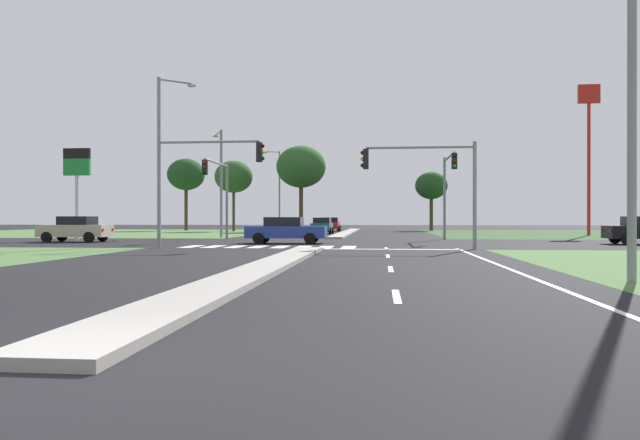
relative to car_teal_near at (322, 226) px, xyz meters
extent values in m
plane|color=black|center=(2.19, -20.93, -0.78)|extent=(200.00, 200.00, 0.00)
cube|color=#476B38|center=(-23.31, 3.57, -0.78)|extent=(35.00, 35.00, 0.01)
cube|color=#2D4C28|center=(27.69, 3.57, -0.78)|extent=(35.00, 35.00, 0.01)
cube|color=gray|center=(2.19, -39.93, -0.71)|extent=(1.20, 22.00, 0.14)
cube|color=gray|center=(2.19, 4.07, -0.71)|extent=(1.20, 36.00, 0.14)
cube|color=silver|center=(5.69, -45.05, -0.78)|extent=(0.14, 2.00, 0.01)
cube|color=silver|center=(5.69, -39.05, -0.78)|extent=(0.14, 2.00, 0.01)
cube|color=silver|center=(5.69, -33.05, -0.78)|extent=(0.14, 2.00, 0.01)
cube|color=silver|center=(5.69, -27.05, -0.78)|extent=(0.14, 2.00, 0.01)
cube|color=silver|center=(9.04, -38.93, -0.78)|extent=(0.14, 24.00, 0.01)
cube|color=silver|center=(5.99, -27.93, -0.78)|extent=(6.40, 0.50, 0.01)
cube|color=silver|center=(-4.21, -26.13, -0.78)|extent=(0.70, 2.80, 0.01)
cube|color=silver|center=(-3.06, -26.13, -0.78)|extent=(0.70, 2.80, 0.01)
cube|color=silver|center=(-1.91, -26.13, -0.78)|extent=(0.70, 2.80, 0.01)
cube|color=silver|center=(-0.76, -26.13, -0.78)|extent=(0.70, 2.80, 0.01)
cube|color=silver|center=(0.39, -26.13, -0.78)|extent=(0.70, 2.80, 0.01)
cube|color=silver|center=(1.54, -26.13, -0.78)|extent=(0.70, 2.80, 0.01)
cube|color=silver|center=(2.69, -26.13, -0.78)|extent=(0.70, 2.80, 0.01)
cube|color=silver|center=(3.84, -26.13, -0.78)|extent=(0.70, 2.80, 0.01)
cube|color=#19565B|center=(0.00, -0.03, -0.12)|extent=(1.75, 4.36, 0.69)
cube|color=black|center=(0.00, 0.12, 0.49)|extent=(1.54, 2.00, 0.52)
cube|color=red|center=(0.66, 2.17, -0.05)|extent=(0.20, 0.04, 0.14)
cube|color=red|center=(-0.66, 2.17, -0.05)|extent=(0.20, 0.04, 0.14)
cylinder|color=black|center=(0.87, -1.43, -0.46)|extent=(0.22, 0.64, 0.64)
cylinder|color=black|center=(-0.87, -1.43, -0.46)|extent=(0.22, 0.64, 0.64)
cylinder|color=black|center=(0.87, 1.36, -0.46)|extent=(0.22, 0.64, 0.64)
cylinder|color=black|center=(-0.87, 1.36, -0.46)|extent=(0.22, 0.64, 0.64)
cube|color=#BCAD8E|center=(-13.30, -20.74, -0.09)|extent=(4.18, 1.78, 0.73)
cube|color=black|center=(-13.15, -20.74, 0.53)|extent=(1.92, 1.57, 0.52)
cube|color=red|center=(-11.19, -21.42, -0.02)|extent=(0.04, 0.20, 0.14)
cube|color=red|center=(-11.19, -20.06, -0.02)|extent=(0.04, 0.20, 0.14)
cylinder|color=black|center=(-14.64, -21.63, -0.46)|extent=(0.64, 0.22, 0.64)
cylinder|color=black|center=(-14.64, -19.85, -0.46)|extent=(0.64, 0.22, 0.64)
cylinder|color=black|center=(-11.96, -21.63, -0.46)|extent=(0.64, 0.22, 0.64)
cylinder|color=black|center=(-11.96, -19.85, -0.46)|extent=(0.64, 0.22, 0.64)
cube|color=navy|center=(0.01, -21.70, -0.12)|extent=(4.58, 1.82, 0.68)
cube|color=black|center=(-0.14, -21.70, 0.48)|extent=(2.11, 1.60, 0.52)
cube|color=red|center=(-2.30, -21.01, -0.05)|extent=(0.04, 0.20, 0.14)
cube|color=red|center=(-2.30, -22.39, -0.05)|extent=(0.04, 0.20, 0.14)
cylinder|color=black|center=(1.48, -20.79, -0.46)|extent=(0.64, 0.22, 0.64)
cylinder|color=black|center=(1.48, -22.61, -0.46)|extent=(0.64, 0.22, 0.64)
cylinder|color=black|center=(-1.45, -20.79, -0.46)|extent=(0.64, 0.22, 0.64)
cylinder|color=black|center=(-1.45, -22.61, -0.46)|extent=(0.64, 0.22, 0.64)
cube|color=red|center=(18.04, -20.25, -0.03)|extent=(0.04, 0.20, 0.14)
cube|color=red|center=(18.04, -21.57, -0.03)|extent=(0.04, 0.20, 0.14)
cylinder|color=black|center=(18.84, -20.04, -0.46)|extent=(0.64, 0.22, 0.64)
cylinder|color=black|center=(18.84, -21.78, -0.46)|extent=(0.64, 0.22, 0.64)
cube|color=#A31919|center=(-0.08, 11.08, -0.10)|extent=(1.86, 4.37, 0.72)
cube|color=black|center=(-0.08, 11.23, 0.52)|extent=(1.63, 2.01, 0.52)
cube|color=red|center=(0.62, 13.29, -0.03)|extent=(0.20, 0.04, 0.14)
cube|color=red|center=(-0.79, 13.29, -0.03)|extent=(0.20, 0.04, 0.14)
cylinder|color=black|center=(0.85, 9.68, -0.46)|extent=(0.22, 0.64, 0.64)
cylinder|color=black|center=(-1.01, 9.68, -0.46)|extent=(0.22, 0.64, 0.64)
cylinder|color=black|center=(0.85, 12.48, -0.46)|extent=(0.22, 0.64, 0.64)
cylinder|color=black|center=(-1.01, 12.48, -0.46)|extent=(0.22, 0.64, 0.64)
cylinder|color=gray|center=(-5.41, -14.33, 1.91)|extent=(0.18, 0.18, 5.39)
cylinder|color=gray|center=(-5.41, -17.02, 4.36)|extent=(0.12, 5.38, 0.12)
cube|color=black|center=(-5.41, -19.71, 3.83)|extent=(0.32, 0.26, 0.95)
sphere|color=red|center=(-5.41, -19.87, 4.13)|extent=(0.20, 0.20, 0.20)
sphere|color=#3A2405|center=(-5.41, -19.87, 3.83)|extent=(0.20, 0.20, 0.20)
sphere|color=black|center=(-5.41, -19.87, 3.53)|extent=(0.20, 0.20, 0.20)
cylinder|color=gray|center=(9.79, -27.53, 1.74)|extent=(0.18, 0.18, 5.04)
cylinder|color=gray|center=(7.25, -27.53, 4.01)|extent=(5.06, 0.12, 0.12)
cube|color=black|center=(4.72, -27.53, 3.48)|extent=(0.26, 0.32, 0.95)
sphere|color=#360503|center=(4.56, -27.53, 3.78)|extent=(0.20, 0.20, 0.20)
sphere|color=orange|center=(4.56, -27.53, 3.48)|extent=(0.20, 0.20, 0.20)
sphere|color=black|center=(4.56, -27.53, 3.18)|extent=(0.20, 0.20, 0.20)
cylinder|color=gray|center=(9.79, -14.33, 2.03)|extent=(0.18, 0.18, 5.62)
cylinder|color=gray|center=(9.79, -17.07, 4.59)|extent=(0.12, 5.48, 0.12)
cube|color=black|center=(9.79, -19.81, 4.07)|extent=(0.32, 0.26, 0.95)
sphere|color=#360503|center=(9.79, -19.97, 4.37)|extent=(0.20, 0.20, 0.20)
sphere|color=#3A2405|center=(9.79, -19.97, 4.07)|extent=(0.20, 0.20, 0.20)
sphere|color=green|center=(9.79, -19.97, 3.77)|extent=(0.20, 0.20, 0.20)
cylinder|color=gray|center=(-5.41, -27.53, 1.93)|extent=(0.18, 0.18, 5.42)
cylinder|color=gray|center=(-2.91, -27.53, 4.39)|extent=(5.00, 0.12, 0.12)
cube|color=black|center=(-0.41, -27.53, 3.86)|extent=(0.26, 0.32, 0.95)
sphere|color=#360503|center=(-0.25, -27.53, 4.16)|extent=(0.20, 0.20, 0.20)
sphere|color=orange|center=(-0.25, -27.53, 3.86)|extent=(0.20, 0.20, 0.20)
sphere|color=black|center=(-0.25, -27.53, 3.56)|extent=(0.20, 0.20, 0.20)
cylinder|color=gray|center=(11.06, -41.95, 4.29)|extent=(0.20, 0.20, 10.15)
cylinder|color=gray|center=(-6.69, -24.15, 3.81)|extent=(0.20, 0.20, 9.19)
cylinder|color=gray|center=(-5.96, -23.52, 8.30)|extent=(1.52, 1.35, 0.10)
ellipsoid|color=#B2B2A8|center=(-5.23, -22.88, 8.20)|extent=(0.56, 0.28, 0.20)
cylinder|color=gray|center=(-6.69, -11.07, 3.33)|extent=(0.20, 0.20, 8.23)
cylinder|color=gray|center=(-7.19, -10.03, 7.35)|extent=(1.10, 2.13, 0.10)
ellipsoid|color=#B2B2A8|center=(-7.70, -8.98, 7.25)|extent=(0.56, 0.28, 0.20)
cylinder|color=gray|center=(-6.69, 15.84, 4.00)|extent=(0.20, 0.20, 9.57)
cylinder|color=gray|center=(-7.49, 15.47, 8.69)|extent=(1.64, 0.82, 0.10)
ellipsoid|color=#B2B2A8|center=(-8.29, 15.11, 8.59)|extent=(0.56, 0.28, 0.20)
cylinder|color=red|center=(23.12, -2.78, 4.85)|extent=(0.28, 0.28, 11.27)
cube|color=red|center=(23.12, -2.78, 11.29)|extent=(1.80, 0.30, 1.60)
torus|color=yellow|center=(22.73, -2.61, 11.29)|extent=(0.96, 0.16, 0.96)
torus|color=yellow|center=(23.52, -2.61, 11.29)|extent=(0.96, 0.16, 0.96)
cylinder|color=silver|center=(-14.60, -18.04, 1.37)|extent=(0.24, 0.24, 4.30)
cube|color=#197F33|center=(-14.60, -18.04, 4.06)|extent=(1.80, 0.24, 1.10)
cube|color=black|center=(-14.60, -18.04, 4.96)|extent=(1.80, 0.24, 0.70)
cylinder|color=#423323|center=(-18.11, 15.31, 2.01)|extent=(0.42, 0.42, 5.58)
ellipsoid|color=#1E421E|center=(-18.11, 15.31, 6.04)|extent=(4.54, 4.54, 3.86)
cylinder|color=#423323|center=(-11.25, 11.43, 1.74)|extent=(0.31, 0.31, 5.04)
ellipsoid|color=#285123|center=(-11.25, 11.43, 5.45)|extent=(4.33, 4.33, 3.68)
cylinder|color=#423323|center=(-3.49, 11.51, 2.11)|extent=(0.46, 0.46, 5.77)
ellipsoid|color=#285123|center=(-3.49, 11.51, 6.53)|extent=(5.59, 5.59, 4.75)
cylinder|color=#423323|center=(11.49, 16.64, 1.38)|extent=(0.42, 0.42, 4.32)
ellipsoid|color=#1E421E|center=(11.49, 16.64, 4.60)|extent=(3.83, 3.83, 3.26)
camera|label=1|loc=(5.38, -56.24, 0.65)|focal=33.92mm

